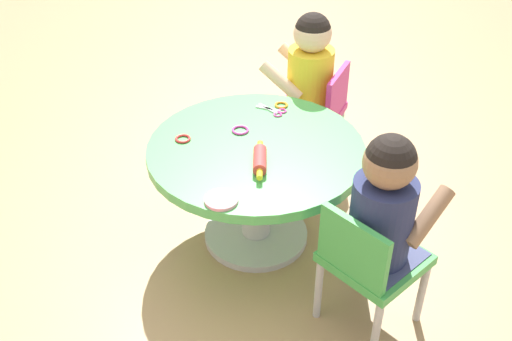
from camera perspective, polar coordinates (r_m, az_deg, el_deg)
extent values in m
plane|color=tan|center=(2.62, 0.00, -6.25)|extent=(10.00, 10.00, 0.00)
cylinder|color=silver|center=(2.61, 0.00, -6.00)|extent=(0.44, 0.44, 0.03)
cylinder|color=silver|center=(2.48, 0.00, -2.57)|extent=(0.12, 0.12, 0.43)
cylinder|color=#4CB259|center=(2.35, 0.00, 1.92)|extent=(0.85, 0.85, 0.04)
cylinder|color=#B7B7BC|center=(2.27, 15.37, -11.01)|extent=(0.03, 0.03, 0.28)
cylinder|color=#B7B7BC|center=(2.37, 10.22, -7.84)|extent=(0.03, 0.03, 0.28)
cylinder|color=#B7B7BC|center=(2.12, 11.26, -14.66)|extent=(0.03, 0.03, 0.28)
cylinder|color=#B7B7BC|center=(2.22, 5.92, -11.04)|extent=(0.03, 0.03, 0.28)
cube|color=green|center=(2.13, 11.17, -8.13)|extent=(0.41, 0.41, 0.04)
cube|color=green|center=(1.96, 9.14, -7.32)|extent=(0.24, 0.16, 0.22)
cube|color=#3F4772|center=(2.13, 11.17, -8.09)|extent=(0.37, 0.38, 0.04)
cylinder|color=navy|center=(2.02, 11.72, -4.58)|extent=(0.21, 0.21, 0.30)
sphere|color=#997051|center=(1.88, 12.53, 0.72)|extent=(0.17, 0.17, 0.17)
sphere|color=black|center=(1.87, 12.58, 1.04)|extent=(0.16, 0.16, 0.16)
cylinder|color=#997051|center=(2.03, 15.98, -4.22)|extent=(0.16, 0.21, 0.17)
cylinder|color=#997051|center=(2.11, 11.11, -1.49)|extent=(0.16, 0.21, 0.17)
cylinder|color=#B7B7BC|center=(3.13, 3.38, 4.56)|extent=(0.03, 0.03, 0.28)
cylinder|color=#B7B7BC|center=(2.92, 1.50, 2.18)|extent=(0.03, 0.03, 0.28)
cylinder|color=#B7B7BC|center=(3.06, 7.92, 3.50)|extent=(0.03, 0.03, 0.28)
cylinder|color=#B7B7BC|center=(2.85, 6.32, 0.98)|extent=(0.03, 0.03, 0.28)
cube|color=#CC338C|center=(2.90, 4.94, 5.48)|extent=(0.42, 0.42, 0.04)
cube|color=#CC338C|center=(2.81, 7.67, 7.15)|extent=(0.24, 0.17, 0.22)
cube|color=#3F4772|center=(2.90, 4.94, 5.52)|extent=(0.37, 0.38, 0.04)
cylinder|color=yellow|center=(2.82, 5.11, 8.51)|extent=(0.21, 0.21, 0.30)
sphere|color=beige|center=(2.73, 5.37, 12.75)|extent=(0.17, 0.17, 0.17)
sphere|color=black|center=(2.72, 5.38, 13.00)|extent=(0.16, 0.16, 0.16)
cylinder|color=beige|center=(2.93, 4.03, 10.19)|extent=(0.17, 0.21, 0.17)
cylinder|color=beige|center=(2.75, 2.37, 8.42)|extent=(0.17, 0.21, 0.17)
cylinder|color=#D83F3F|center=(2.21, 0.37, 1.03)|extent=(0.15, 0.08, 0.05)
cylinder|color=yellow|center=(2.14, 0.34, -0.38)|extent=(0.05, 0.03, 0.02)
cylinder|color=yellow|center=(2.29, 0.39, 2.34)|extent=(0.05, 0.03, 0.02)
cube|color=silver|center=(2.58, 1.15, 5.84)|extent=(0.07, 0.10, 0.01)
cube|color=silver|center=(2.58, 1.15, 5.84)|extent=(0.10, 0.07, 0.01)
torus|color=#D83F99|center=(2.56, 2.50, 5.63)|extent=(0.05, 0.05, 0.01)
torus|color=#D83F99|center=(2.53, 2.07, 5.30)|extent=(0.05, 0.05, 0.01)
cylinder|color=pink|center=(2.05, -3.29, -2.77)|extent=(0.12, 0.12, 0.01)
torus|color=red|center=(2.39, -6.92, 3.00)|extent=(0.06, 0.06, 0.01)
torus|color=orange|center=(2.60, 2.40, 6.19)|extent=(0.06, 0.06, 0.01)
torus|color=#D83FA5|center=(2.42, -1.49, 3.84)|extent=(0.07, 0.07, 0.01)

